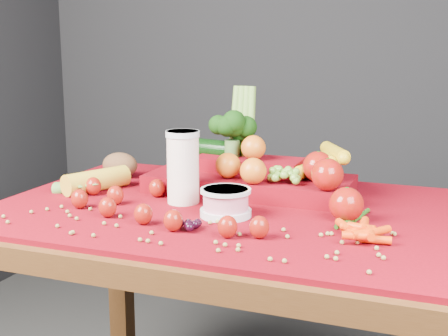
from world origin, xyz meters
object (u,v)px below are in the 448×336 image
(produce_mound, at_px, (260,171))
(table, at_px, (221,249))
(yogurt_bowl, at_px, (226,201))
(milk_glass, at_px, (183,165))

(produce_mound, bearing_deg, table, -106.21)
(yogurt_bowl, bearing_deg, produce_mound, 88.97)
(milk_glass, relative_size, yogurt_bowl, 1.52)
(table, height_order, yogurt_bowl, yogurt_bowl)
(table, height_order, milk_glass, milk_glass)
(table, bearing_deg, milk_glass, -177.20)
(produce_mound, bearing_deg, milk_glass, -131.25)
(table, bearing_deg, yogurt_bowl, -61.63)
(yogurt_bowl, xyz_separation_m, produce_mound, (0.00, 0.23, 0.02))
(table, bearing_deg, produce_mound, 73.79)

